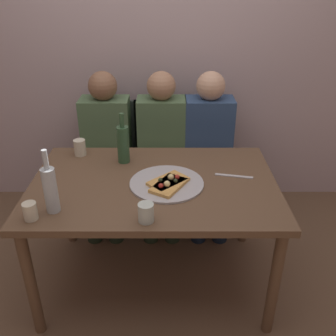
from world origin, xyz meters
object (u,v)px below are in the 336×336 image
object	(u,v)px
wine_glass	(32,211)
chair_right	(208,152)
pizza_slice_last	(170,185)
pizza_slice_extra	(170,181)
tumbler_far	(147,213)
wine_bottle	(52,188)
tumbler_near	(81,147)
table_knife	(235,176)
guest_by_wall	(210,145)
chair_left	(111,152)
dining_table	(155,193)
guest_in_beanie	(163,145)
chair_middle	(163,152)
pizza_tray	(168,183)
beer_bottle	(124,143)
guest_in_sweater	(107,145)

from	to	relation	value
wine_glass	chair_right	xyz separation A→B (m)	(0.97, 1.22, -0.26)
chair_right	pizza_slice_last	bearing A→B (deg)	72.11
pizza_slice_extra	wine_glass	distance (m)	0.74
tumbler_far	wine_bottle	bearing A→B (deg)	169.52
tumbler_near	chair_right	distance (m)	1.05
tumbler_far	chair_right	size ratio (longest dim) A/B	0.10
tumbler_far	table_knife	world-z (taller)	tumbler_far
tumbler_far	guest_by_wall	bearing A→B (deg)	69.25
tumbler_near	chair_left	distance (m)	0.59
dining_table	wine_glass	bearing A→B (deg)	-148.04
pizza_slice_extra	dining_table	bearing A→B (deg)	158.47
tumbler_far	wine_glass	world-z (taller)	tumbler_far
guest_by_wall	dining_table	bearing A→B (deg)	61.32
pizza_slice_extra	guest_in_beanie	xyz separation A→B (m)	(-0.05, 0.74, -0.12)
wine_bottle	guest_in_beanie	xyz separation A→B (m)	(0.52, 1.00, -0.22)
pizza_slice_last	guest_in_beanie	bearing A→B (deg)	93.72
chair_middle	dining_table	bearing A→B (deg)	87.84
pizza_slice_last	table_knife	size ratio (longest dim) A/B	1.16
pizza_tray	tumbler_near	distance (m)	0.68
dining_table	guest_by_wall	world-z (taller)	guest_by_wall
chair_left	chair_right	size ratio (longest dim) A/B	1.00
chair_left	wine_glass	bearing A→B (deg)	81.10
chair_left	guest_in_beanie	xyz separation A→B (m)	(0.42, -0.15, 0.13)
pizza_slice_extra	tumbler_near	bearing A→B (deg)	146.12
chair_left	chair_right	distance (m)	0.78
pizza_slice_extra	chair_left	distance (m)	1.04
tumbler_near	table_knife	distance (m)	1.00
pizza_slice_extra	chair_right	bearing A→B (deg)	71.21
pizza_slice_extra	guest_by_wall	world-z (taller)	guest_by_wall
pizza_slice_last	wine_glass	world-z (taller)	wine_glass
dining_table	tumbler_far	size ratio (longest dim) A/B	14.82
pizza_slice_extra	beer_bottle	bearing A→B (deg)	134.27
pizza_slice_last	guest_by_wall	distance (m)	0.85
pizza_tray	tumbler_far	bearing A→B (deg)	-105.58
wine_glass	chair_middle	bearing A→B (deg)	63.40
table_knife	guest_in_sweater	xyz separation A→B (m)	(-0.85, 0.65, -0.10)
tumbler_far	beer_bottle	bearing A→B (deg)	105.21
tumbler_far	wine_glass	size ratio (longest dim) A/B	1.06
chair_left	chair_right	bearing A→B (deg)	-180.00
table_knife	wine_glass	bearing A→B (deg)	33.80
tumbler_near	guest_in_beanie	distance (m)	0.65
chair_middle	chair_left	bearing A→B (deg)	0.00
pizza_slice_last	tumbler_far	world-z (taller)	tumbler_far
wine_bottle	chair_middle	distance (m)	1.31
wine_glass	tumbler_far	bearing A→B (deg)	-1.61
wine_bottle	chair_middle	bearing A→B (deg)	65.57
beer_bottle	guest_in_beanie	size ratio (longest dim) A/B	0.27
wine_glass	wine_bottle	bearing A→B (deg)	38.48
pizza_slice_last	guest_in_sweater	bearing A→B (deg)	120.84
guest_in_sweater	pizza_slice_last	bearing A→B (deg)	120.84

